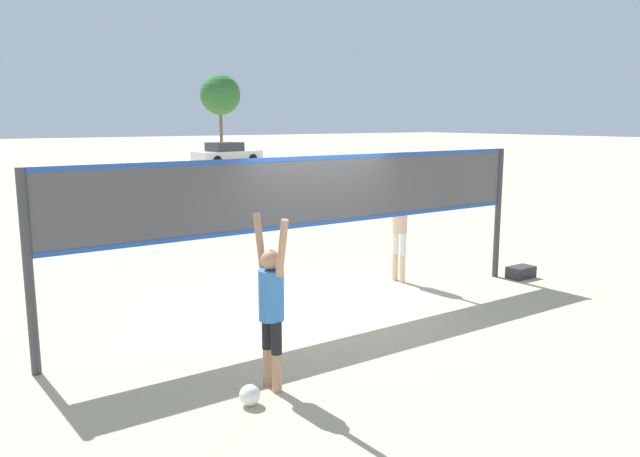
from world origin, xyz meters
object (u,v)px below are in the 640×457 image
at_px(player_spiker, 271,300).
at_px(player_blocker, 400,217).
at_px(tree_right_cluster, 220,95).
at_px(parked_car_mid, 227,154).
at_px(volleyball_net, 320,202).
at_px(volleyball, 250,395).
at_px(gear_bag, 521,272).

relative_size(player_spiker, player_blocker, 0.86).
distance_m(player_spiker, tree_right_cluster, 45.57).
bearing_deg(player_blocker, parked_car_mid, 159.31).
xyz_separation_m(volleyball_net, volleyball, (-2.38, -2.15, -1.63)).
height_order(player_blocker, volleyball, player_blocker).
xyz_separation_m(volleyball_net, player_spiker, (-1.97, -1.92, -0.72)).
height_order(player_blocker, parked_car_mid, player_blocker).
bearing_deg(parked_car_mid, volleyball, -125.94).
distance_m(volleyball_net, player_blocker, 2.51).
height_order(volleyball_net, volleyball, volleyball_net).
height_order(volleyball_net, player_spiker, volleyball_net).
relative_size(volleyball_net, tree_right_cluster, 1.25).
bearing_deg(volleyball_net, volleyball, -137.94).
relative_size(gear_bag, parked_car_mid, 0.11).
bearing_deg(volleyball, gear_bag, 14.98).
bearing_deg(player_spiker, tree_right_cluster, -25.16).
bearing_deg(parked_car_mid, player_spiker, -125.51).
relative_size(gear_bag, tree_right_cluster, 0.08).
height_order(player_blocker, gear_bag, player_blocker).
xyz_separation_m(volleyball_net, player_blocker, (2.31, 0.79, -0.54)).
relative_size(player_spiker, volleyball, 8.76).
relative_size(player_blocker, gear_bag, 4.31).
height_order(volleyball_net, player_blocker, volleyball_net).
height_order(player_spiker, player_blocker, player_blocker).
xyz_separation_m(gear_bag, parked_car_mid, (9.18, 30.92, 0.54)).
xyz_separation_m(volleyball_net, gear_bag, (4.38, -0.34, -1.63)).
bearing_deg(player_spiker, volleyball_net, -45.76).
relative_size(volleyball_net, player_spiker, 4.21).
bearing_deg(parked_car_mid, volleyball_net, -123.88).
height_order(volleyball_net, parked_car_mid, volleyball_net).
height_order(player_spiker, tree_right_cluster, tree_right_cluster).
height_order(player_spiker, gear_bag, player_spiker).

